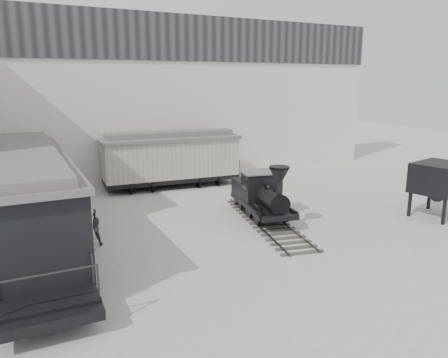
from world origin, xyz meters
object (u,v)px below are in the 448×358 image
passenger_coach (30,200)px  coal_hopper (439,182)px  boxcar (171,158)px  visitor_b (92,227)px  locomotive (263,198)px  visitor_a (89,230)px

passenger_coach → coal_hopper: 19.08m
passenger_coach → coal_hopper: (18.49, -4.70, -0.31)m
passenger_coach → coal_hopper: bearing=-12.6°
boxcar → coal_hopper: bearing=-46.2°
visitor_b → boxcar: bearing=-127.7°
visitor_b → coal_hopper: 16.77m
locomotive → visitor_a: 8.46m
passenger_coach → visitor_a: 2.67m
visitor_b → coal_hopper: coal_hopper is taller
locomotive → visitor_a: bearing=-165.0°
visitor_b → visitor_a: bearing=70.4°
passenger_coach → visitor_a: passenger_coach is taller
boxcar → passenger_coach: (-8.86, -7.45, 0.22)m
visitor_a → coal_hopper: coal_hopper is taller
passenger_coach → visitor_b: (2.22, -0.73, -1.31)m
visitor_a → visitor_b: (0.23, 0.59, -0.11)m
locomotive → passenger_coach: (-10.45, 1.00, 1.01)m
locomotive → coal_hopper: size_ratio=2.99×
locomotive → passenger_coach: size_ratio=0.60×
passenger_coach → visitor_b: passenger_coach is taller
passenger_coach → visitor_b: size_ratio=8.93×
coal_hopper → visitor_b: bearing=154.7°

